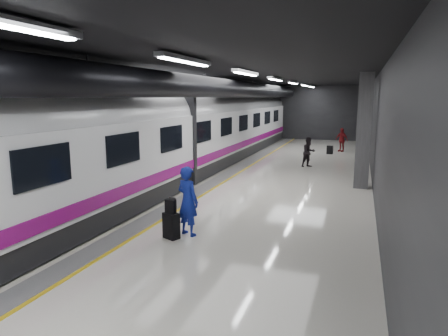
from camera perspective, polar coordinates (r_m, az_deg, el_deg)
The scene contains 9 objects.
ground at distance 15.58m, azimuth 1.89°, elevation -3.13°, with size 40.00×40.00×0.00m, color silver.
platform_hall at distance 16.16m, azimuth 1.98°, elevation 10.00°, with size 10.02×40.02×4.51m.
train at distance 16.47m, azimuth -8.97°, elevation 4.77°, with size 3.05×38.00×4.05m.
traveler_main at distance 10.40m, azimuth -5.20°, elevation -4.72°, with size 0.67×0.44×1.83m, color #1829B5.
suitcase_main at distance 10.35m, azimuth -7.55°, elevation -8.17°, with size 0.41×0.26×0.67m, color black.
shoulder_bag at distance 10.18m, azimuth -7.64°, elevation -5.47°, with size 0.27×0.14×0.36m, color black.
traveler_far_a at distance 20.98m, azimuth 12.01°, elevation 2.23°, with size 0.75×0.58×1.54m, color black.
traveler_far_b at distance 27.58m, azimuth 16.45°, elevation 3.89°, with size 0.91×0.38×1.56m, color maroon.
suitcase_far at distance 26.15m, azimuth 14.88°, elevation 2.52°, with size 0.37×0.24×0.54m, color black.
Camera 1 is at (4.42, -14.51, 3.56)m, focal length 32.00 mm.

